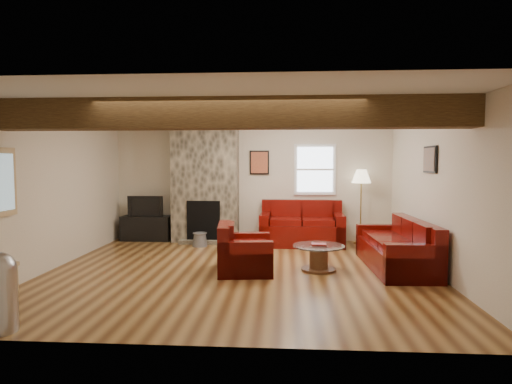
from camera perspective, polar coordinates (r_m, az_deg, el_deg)
room at (r=6.62m, az=-2.20°, el=0.03°), size 8.00×8.00×8.00m
oak_beam at (r=5.40m, az=-3.64°, el=10.39°), size 6.00×0.36×0.38m
chimney_breast at (r=9.23m, az=-6.77°, el=0.94°), size 1.40×0.67×2.50m
back_window at (r=9.31m, az=7.86°, el=2.99°), size 0.90×0.08×1.10m
ceiling_dome at (r=7.51m, az=5.44°, el=9.58°), size 0.40×0.40×0.18m
artwork_back at (r=9.30m, az=0.45°, el=3.95°), size 0.42×0.06×0.52m
artwork_right at (r=7.24m, az=22.13°, el=4.04°), size 0.06×0.55×0.42m
sofa_three at (r=7.28m, az=18.08°, el=-6.62°), size 0.92×2.06×0.78m
loveseat at (r=8.90m, az=6.12°, el=-4.15°), size 1.72×1.02×0.90m
armchair_red at (r=6.70m, az=-1.48°, el=-7.45°), size 0.91×1.01×0.76m
coffee_table at (r=6.89m, az=8.35°, el=-8.68°), size 0.82×0.82×0.43m
tv_cabinet at (r=9.69m, az=-14.36°, el=-4.68°), size 1.07×0.43×0.53m
television at (r=9.63m, az=-14.41°, el=-1.80°), size 0.77×0.10×0.44m
floor_lamp at (r=9.18m, az=13.86°, el=1.52°), size 0.40×0.40×1.55m
pedal_bin at (r=5.09m, az=-30.99°, el=-11.39°), size 0.34×0.34×0.81m
coal_bucket at (r=8.81m, az=-7.50°, el=-6.27°), size 0.30×0.30×0.29m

